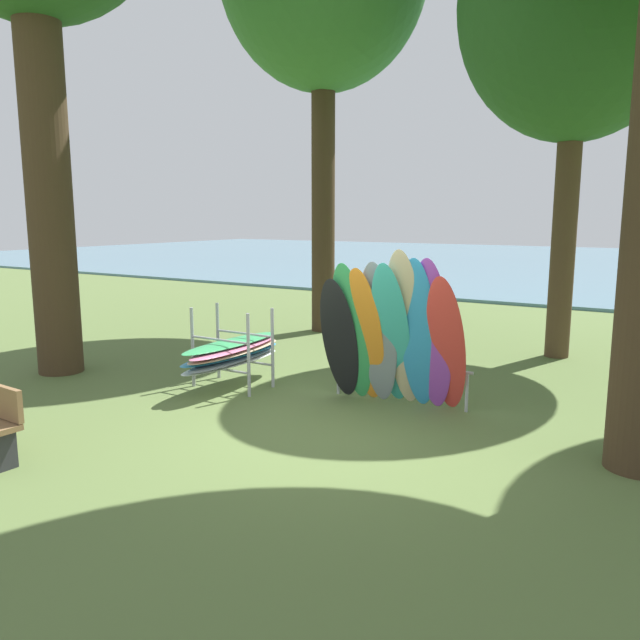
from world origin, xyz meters
TOP-DOWN VIEW (x-y plane):
  - ground_plane at (0.00, 0.00)m, footprint 80.00×80.00m
  - lake_water at (0.00, 30.05)m, footprint 80.00×36.00m
  - tree_mid_behind at (1.62, 5.64)m, footprint 4.17×4.17m
  - leaning_board_pile at (0.29, 1.07)m, footprint 2.10×1.02m
  - board_storage_rack at (-2.27, 0.78)m, footprint 1.15×2.13m

SIDE VIEW (x-z plane):
  - ground_plane at x=0.00m, z-range 0.00..0.00m
  - lake_water at x=0.00m, z-range 0.00..0.10m
  - board_storage_rack at x=-2.27m, z-range -0.07..1.18m
  - leaning_board_pile at x=0.29m, z-range -0.10..2.14m
  - tree_mid_behind at x=1.62m, z-range 1.93..10.66m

